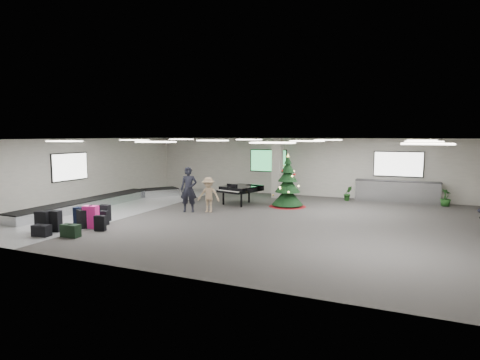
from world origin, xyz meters
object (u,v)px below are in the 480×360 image
at_px(service_counter, 397,191).
at_px(potted_plant_left, 348,193).
at_px(grand_piano, 240,189).
at_px(traveler_b, 209,195).
at_px(pink_suitcase, 91,217).
at_px(baggage_carousel, 104,201).
at_px(christmas_tree, 288,189).
at_px(traveler_a, 189,190).
at_px(potted_plant_right, 446,198).

distance_m(service_counter, potted_plant_left, 2.41).
height_order(grand_piano, traveler_b, traveler_b).
bearing_deg(grand_piano, potted_plant_left, 50.21).
xyz_separation_m(pink_suitcase, potted_plant_left, (7.61, 10.01, -0.03)).
bearing_deg(baggage_carousel, christmas_tree, 21.83).
relative_size(pink_suitcase, traveler_b, 0.55).
xyz_separation_m(christmas_tree, traveler_a, (-3.59, -3.02, 0.13)).
bearing_deg(traveler_a, service_counter, 16.41).
height_order(baggage_carousel, service_counter, service_counter).
bearing_deg(traveler_a, grand_piano, 42.94).
height_order(pink_suitcase, traveler_a, traveler_a).
distance_m(traveler_b, potted_plant_left, 7.61).
height_order(christmas_tree, grand_piano, christmas_tree).
height_order(traveler_a, potted_plant_left, traveler_a).
relative_size(traveler_a, potted_plant_left, 2.60).
bearing_deg(traveler_b, potted_plant_right, 21.26).
bearing_deg(pink_suitcase, grand_piano, 54.19).
xyz_separation_m(traveler_a, traveler_b, (0.82, 0.29, -0.22)).
bearing_deg(grand_piano, baggage_carousel, -137.55).
bearing_deg(baggage_carousel, potted_plant_right, 22.90).
bearing_deg(grand_piano, pink_suitcase, -97.72).
xyz_separation_m(pink_suitcase, traveler_a, (1.67, 4.10, 0.58)).
bearing_deg(potted_plant_right, grand_piano, -159.67).
relative_size(baggage_carousel, grand_piano, 4.50).
distance_m(pink_suitcase, traveler_b, 5.06).
height_order(grand_piano, traveler_a, traveler_a).
distance_m(baggage_carousel, traveler_b, 5.44).
bearing_deg(traveler_a, potted_plant_left, 23.12).
xyz_separation_m(service_counter, pink_suitcase, (-9.94, -10.59, -0.14)).
relative_size(service_counter, grand_piano, 1.88).
relative_size(christmas_tree, traveler_a, 1.26).
relative_size(grand_piano, potted_plant_right, 2.60).
distance_m(baggage_carousel, potted_plant_left, 12.18).
height_order(christmas_tree, traveler_a, christmas_tree).
height_order(christmas_tree, traveler_b, christmas_tree).
distance_m(traveler_a, potted_plant_left, 8.40).
bearing_deg(pink_suitcase, service_counter, 34.42).
bearing_deg(potted_plant_right, pink_suitcase, -139.92).
distance_m(baggage_carousel, potted_plant_right, 16.30).
distance_m(service_counter, christmas_tree, 5.84).
height_order(pink_suitcase, grand_piano, grand_piano).
distance_m(baggage_carousel, traveler_a, 4.64).
height_order(baggage_carousel, potted_plant_left, potted_plant_left).
distance_m(christmas_tree, grand_piano, 2.33).
relative_size(traveler_a, traveler_b, 1.29).
relative_size(potted_plant_left, potted_plant_right, 0.92).
height_order(christmas_tree, potted_plant_left, christmas_tree).
bearing_deg(grand_piano, traveler_a, -99.67).
xyz_separation_m(baggage_carousel, christmas_tree, (8.15, 3.26, 0.65)).
relative_size(service_counter, potted_plant_right, 4.88).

